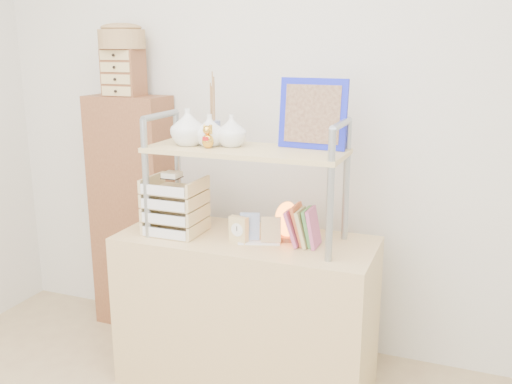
% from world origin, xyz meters
% --- Properties ---
extents(room_shell, '(3.42, 3.41, 2.61)m').
position_xyz_m(room_shell, '(0.00, 0.39, 1.69)').
color(room_shell, silver).
rests_on(room_shell, ground).
extents(desk, '(1.20, 0.50, 0.75)m').
position_xyz_m(desk, '(0.00, 1.20, 0.38)').
color(desk, tan).
rests_on(desk, ground).
extents(cabinet, '(0.45, 0.25, 1.35)m').
position_xyz_m(cabinet, '(-0.85, 1.57, 0.68)').
color(cabinet, brown).
rests_on(cabinet, ground).
extents(hutch, '(0.90, 0.34, 0.73)m').
position_xyz_m(hutch, '(-0.04, 1.21, 1.18)').
color(hutch, '#949BA1').
rests_on(hutch, desk).
extents(letter_tray, '(0.25, 0.23, 0.30)m').
position_xyz_m(letter_tray, '(-0.34, 1.14, 0.87)').
color(letter_tray, tan).
rests_on(letter_tray, desk).
extents(salt_lamp, '(0.12, 0.11, 0.18)m').
position_xyz_m(salt_lamp, '(0.19, 1.25, 0.84)').
color(salt_lamp, brown).
rests_on(salt_lamp, desk).
extents(desk_clock, '(0.09, 0.05, 0.12)m').
position_xyz_m(desk_clock, '(-0.00, 1.13, 0.81)').
color(desk_clock, tan).
rests_on(desk_clock, desk).
extents(postcard_stand, '(0.20, 0.11, 0.14)m').
position_xyz_m(postcard_stand, '(0.09, 1.15, 0.79)').
color(postcard_stand, white).
rests_on(postcard_stand, desk).
extents(drawer_chest, '(0.20, 0.16, 0.25)m').
position_xyz_m(drawer_chest, '(-0.85, 1.55, 1.48)').
color(drawer_chest, brown).
rests_on(drawer_chest, cabinet).
extents(woven_basket, '(0.25, 0.25, 0.10)m').
position_xyz_m(woven_basket, '(-0.85, 1.55, 1.65)').
color(woven_basket, '#926742').
rests_on(woven_basket, drawer_chest).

